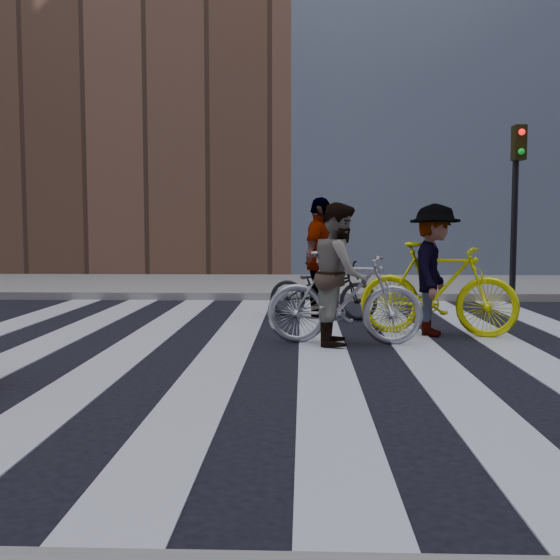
# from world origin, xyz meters

# --- Properties ---
(ground) EXTENTS (100.00, 100.00, 0.00)m
(ground) POSITION_xyz_m (0.00, 0.00, 0.00)
(ground) COLOR black
(ground) RESTS_ON ground
(sidewalk_far) EXTENTS (100.00, 5.00, 0.15)m
(sidewalk_far) POSITION_xyz_m (0.00, 7.50, 0.07)
(sidewalk_far) COLOR gray
(sidewalk_far) RESTS_ON ground
(zebra_crosswalk) EXTENTS (8.25, 10.00, 0.01)m
(zebra_crosswalk) POSITION_xyz_m (0.00, 0.00, 0.01)
(zebra_crosswalk) COLOR silver
(zebra_crosswalk) RESTS_ON ground
(building_brick_far_left) EXTENTS (16.00, 10.00, 18.00)m
(building_brick_far_left) POSITION_xyz_m (-8.00, 15.00, 9.00)
(building_brick_far_left) COLOR brown
(building_brick_far_left) RESTS_ON ground
(traffic_signal) EXTENTS (0.22, 0.42, 3.33)m
(traffic_signal) POSITION_xyz_m (4.40, 5.32, 2.28)
(traffic_signal) COLOR black
(traffic_signal) RESTS_ON ground
(bike_silver_mid) EXTENTS (1.90, 0.69, 1.12)m
(bike_silver_mid) POSITION_xyz_m (0.81, 0.37, 0.56)
(bike_silver_mid) COLOR #A8A8B2
(bike_silver_mid) RESTS_ON ground
(bike_yellow_right) EXTENTS (2.10, 1.13, 1.21)m
(bike_yellow_right) POSITION_xyz_m (2.06, 1.05, 0.61)
(bike_yellow_right) COLOR #E5EB0D
(bike_yellow_right) RESTS_ON ground
(bike_dark_rear) EXTENTS (1.81, 1.08, 0.90)m
(bike_dark_rear) POSITION_xyz_m (0.62, 2.59, 0.45)
(bike_dark_rear) COLOR black
(bike_dark_rear) RESTS_ON ground
(rider_mid) EXTENTS (0.71, 0.88, 1.69)m
(rider_mid) POSITION_xyz_m (0.76, 0.37, 0.85)
(rider_mid) COLOR slate
(rider_mid) RESTS_ON ground
(rider_right) EXTENTS (0.93, 1.24, 1.70)m
(rider_right) POSITION_xyz_m (2.01, 1.05, 0.85)
(rider_right) COLOR slate
(rider_right) RESTS_ON ground
(rider_rear) EXTENTS (0.76, 1.18, 1.86)m
(rider_rear) POSITION_xyz_m (0.57, 2.59, 0.93)
(rider_rear) COLOR slate
(rider_rear) RESTS_ON ground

